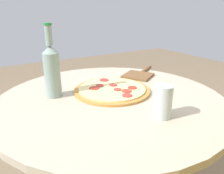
# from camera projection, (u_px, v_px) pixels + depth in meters

# --- Properties ---
(table) EXTENTS (0.92, 0.92, 0.76)m
(table) POSITION_uv_depth(u_px,v_px,m) (111.00, 131.00, 0.95)
(table) COLOR #B2A893
(table) RESTS_ON ground_plane
(pizza) EXTENTS (0.33, 0.33, 0.02)m
(pizza) POSITION_uv_depth(u_px,v_px,m) (112.00, 90.00, 0.95)
(pizza) COLOR #B77F3D
(pizza) RESTS_ON table
(beer_bottle) EXTENTS (0.06, 0.06, 0.29)m
(beer_bottle) POSITION_uv_depth(u_px,v_px,m) (52.00, 69.00, 0.86)
(beer_bottle) COLOR gray
(beer_bottle) RESTS_ON table
(pizza_paddle) EXTENTS (0.27, 0.21, 0.02)m
(pizza_paddle) POSITION_uv_depth(u_px,v_px,m) (140.00, 74.00, 1.17)
(pizza_paddle) COLOR brown
(pizza_paddle) RESTS_ON table
(drinking_glass) EXTENTS (0.06, 0.06, 0.11)m
(drinking_glass) POSITION_uv_depth(u_px,v_px,m) (163.00, 102.00, 0.71)
(drinking_glass) COLOR #ADBCC6
(drinking_glass) RESTS_ON table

